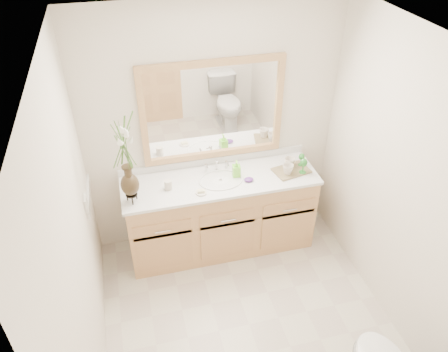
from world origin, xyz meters
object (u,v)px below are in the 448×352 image
object	(u,v)px
flower_vase	(125,151)
tumbler	(168,185)
tray	(291,171)
soap_bottle	(236,169)

from	to	relation	value
flower_vase	tumbler	bearing A→B (deg)	17.02
tumbler	tray	distance (m)	1.18
soap_bottle	tray	xyz separation A→B (m)	(0.53, -0.06, -0.07)
flower_vase	tray	world-z (taller)	flower_vase
flower_vase	soap_bottle	bearing A→B (deg)	8.56
tumbler	soap_bottle	xyz separation A→B (m)	(0.65, 0.05, 0.03)
soap_bottle	tray	world-z (taller)	soap_bottle
flower_vase	tumbler	world-z (taller)	flower_vase
soap_bottle	tray	bearing A→B (deg)	1.18
soap_bottle	tray	distance (m)	0.54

